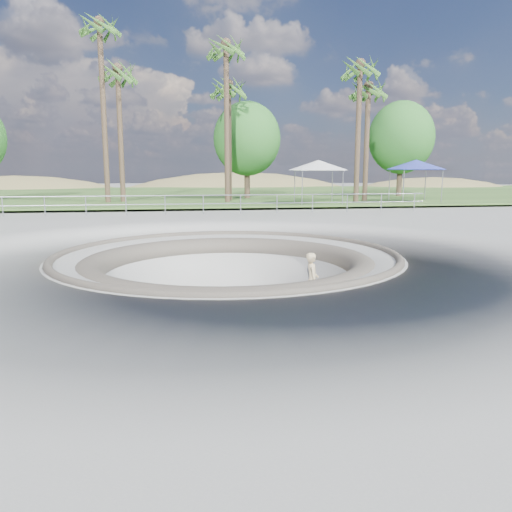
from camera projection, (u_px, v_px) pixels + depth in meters
name	position (u px, v px, depth m)	size (l,w,h in m)	color
ground	(227.00, 254.00, 14.93)	(180.00, 180.00, 0.00)	gray
skate_bowl	(228.00, 313.00, 15.24)	(14.00, 14.00, 4.10)	gray
grass_strip	(190.00, 194.00, 47.95)	(180.00, 36.00, 0.12)	#2D5020
distant_hills	(212.00, 236.00, 72.32)	(103.20, 45.00, 28.60)	olive
safety_railing	(203.00, 204.00, 26.48)	(25.00, 0.06, 1.03)	gray
skateboard	(311.00, 307.00, 15.91)	(0.86, 0.32, 0.09)	#925A3A
skater	(312.00, 280.00, 15.75)	(0.64, 0.42, 1.75)	#D2B988
canopy_white	(318.00, 165.00, 33.25)	(5.67, 5.67, 2.87)	gray
canopy_blue	(416.00, 165.00, 35.33)	(5.80, 5.80, 2.94)	gray
palm_a	(100.00, 34.00, 32.76)	(2.60, 2.60, 12.72)	brown
palm_b	(118.00, 77.00, 34.00)	(2.60, 2.60, 9.96)	brown
palm_c	(226.00, 54.00, 33.34)	(2.60, 2.60, 11.44)	brown
palm_d	(229.00, 91.00, 35.59)	(2.60, 2.60, 9.16)	brown
palm_e	(360.00, 72.00, 33.86)	(2.60, 2.60, 10.24)	brown
palm_f	(368.00, 93.00, 35.30)	(2.60, 2.60, 8.99)	brown
bushy_tree_mid	(247.00, 139.00, 39.14)	(5.28, 4.80, 7.61)	brown
bushy_tree_right	(401.00, 138.00, 42.55)	(5.63, 5.12, 8.12)	brown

